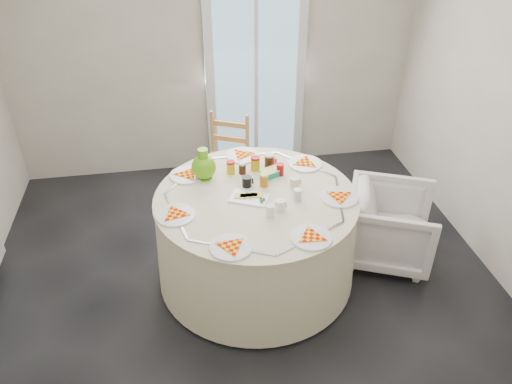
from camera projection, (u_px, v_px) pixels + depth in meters
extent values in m
plane|color=black|center=(246.00, 292.00, 3.87)|extent=(4.00, 4.00, 0.00)
cube|color=#BCB5A3|center=(214.00, 47.00, 4.79)|extent=(4.00, 0.02, 2.60)
cube|color=silver|center=(255.00, 71.00, 4.94)|extent=(1.00, 0.08, 2.10)
cylinder|color=beige|center=(256.00, 238.00, 3.83)|extent=(1.53, 1.53, 0.78)
imported|color=silver|center=(392.00, 218.00, 4.02)|extent=(0.84, 0.86, 0.69)
cube|color=#0C8478|center=(270.00, 173.00, 3.84)|extent=(0.17, 0.15, 0.06)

